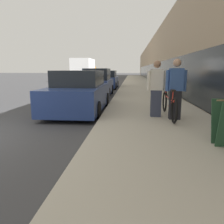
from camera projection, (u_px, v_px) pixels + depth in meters
sidewalk_slab at (138, 83)px, 24.97m from camera, size 3.57×70.00×0.16m
storefront_facade at (184, 61)px, 31.69m from camera, size 10.01×70.00×5.72m
tandem_bicycle at (169, 105)px, 6.79m from camera, size 0.52×2.47×0.91m
person_rider at (176, 89)px, 6.39m from camera, size 0.60×0.23×1.76m
person_bystander at (156, 89)px, 6.76m from camera, size 0.59×0.23×1.73m
bike_rack_hoop at (169, 90)px, 10.37m from camera, size 0.05×0.60×0.84m
cruiser_bike_nearest at (169, 91)px, 11.26m from camera, size 0.52×1.81×0.86m
parked_sedan_curbside at (80, 93)px, 8.49m from camera, size 1.97×4.48×1.58m
vintage_roadster_curbside at (97, 84)px, 13.66m from camera, size 1.78×4.04×1.69m
parked_sedan_far at (107, 80)px, 19.23m from camera, size 1.77×4.54×1.55m
moving_truck at (84, 70)px, 30.37m from camera, size 2.56×6.34×3.08m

